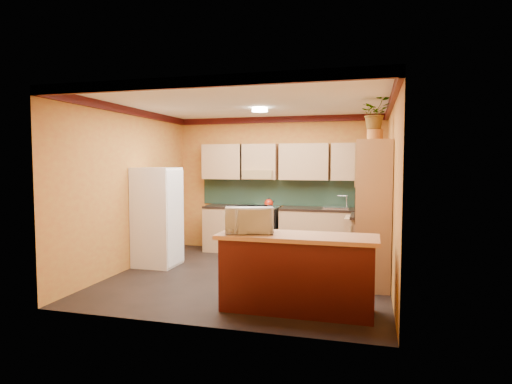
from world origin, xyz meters
TOP-DOWN VIEW (x-y plane):
  - room_shell at (0.02, 0.28)m, footprint 4.24×4.24m
  - base_cabinets_back at (0.41, 1.80)m, footprint 3.65×0.60m
  - countertop_back at (0.41, 1.80)m, footprint 3.65×0.62m
  - stove at (-0.22, 1.80)m, footprint 0.58×0.58m
  - kettle at (-0.12, 1.75)m, footprint 0.22×0.22m
  - sink at (1.18, 1.80)m, footprint 0.48×0.40m
  - base_cabinets_right at (1.80, 0.91)m, footprint 0.60×0.80m
  - countertop_right at (1.80, 0.91)m, footprint 0.62×0.80m
  - fridge at (-1.75, 0.29)m, footprint 0.68×0.66m
  - pantry at (1.85, 0.02)m, footprint 0.48×0.90m
  - fern_pot at (1.85, 0.07)m, footprint 0.22×0.22m
  - fern at (1.85, 0.07)m, footprint 0.49×0.46m
  - breakfast_bar at (0.97, -1.35)m, footprint 1.80×0.55m
  - bar_top at (0.97, -1.35)m, footprint 1.90×0.65m
  - microwave at (0.37, -1.35)m, footprint 0.67×0.54m

SIDE VIEW (x-z plane):
  - base_cabinets_back at x=0.41m, z-range 0.00..0.88m
  - base_cabinets_right at x=1.80m, z-range 0.00..0.88m
  - breakfast_bar at x=0.97m, z-range 0.00..0.88m
  - stove at x=-0.22m, z-range 0.00..0.91m
  - fridge at x=-1.75m, z-range 0.00..1.70m
  - countertop_back at x=0.41m, z-range 0.88..0.92m
  - countertop_right at x=1.80m, z-range 0.88..0.92m
  - bar_top at x=0.97m, z-range 0.88..0.93m
  - sink at x=1.18m, z-range 0.92..0.95m
  - kettle at x=-0.12m, z-range 0.91..1.09m
  - pantry at x=1.85m, z-range 0.00..2.10m
  - microwave at x=0.37m, z-range 0.93..1.25m
  - room_shell at x=0.02m, z-range 0.73..3.45m
  - fern_pot at x=1.85m, z-range 2.10..2.26m
  - fern at x=1.85m, z-range 2.26..2.72m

